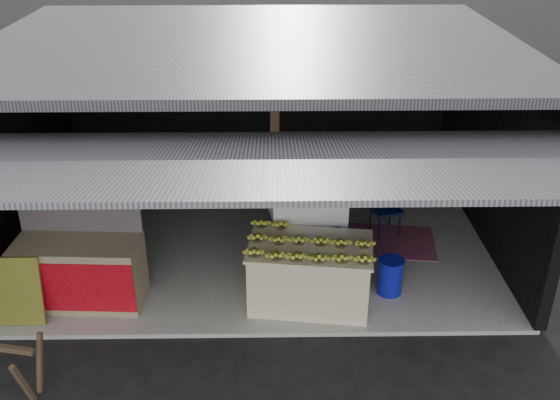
{
  "coord_description": "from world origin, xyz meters",
  "views": [
    {
      "loc": [
        0.25,
        -5.95,
        4.91
      ],
      "look_at": [
        0.36,
        1.5,
        1.1
      ],
      "focal_mm": 40.0,
      "sensor_mm": 36.0,
      "label": 1
    }
  ],
  "objects_px": {
    "white_crate": "(307,230)",
    "sawhorse": "(7,364)",
    "neighbor_stall": "(80,269)",
    "plastic_chair": "(384,202)",
    "water_barrel": "(390,277)",
    "banana_table": "(310,273)"
  },
  "relations": [
    {
      "from": "neighbor_stall",
      "to": "plastic_chair",
      "type": "xyz_separation_m",
      "value": [
        4.14,
        1.73,
        0.03
      ]
    },
    {
      "from": "neighbor_stall",
      "to": "water_barrel",
      "type": "relative_size",
      "value": 3.38
    },
    {
      "from": "banana_table",
      "to": "neighbor_stall",
      "type": "relative_size",
      "value": 1.03
    },
    {
      "from": "water_barrel",
      "to": "banana_table",
      "type": "bearing_deg",
      "value": -170.4
    },
    {
      "from": "sawhorse",
      "to": "water_barrel",
      "type": "xyz_separation_m",
      "value": [
        4.33,
        1.71,
        -0.12
      ]
    },
    {
      "from": "banana_table",
      "to": "white_crate",
      "type": "xyz_separation_m",
      "value": [
        0.01,
        0.88,
        0.13
      ]
    },
    {
      "from": "sawhorse",
      "to": "plastic_chair",
      "type": "height_order",
      "value": "plastic_chair"
    },
    {
      "from": "sawhorse",
      "to": "water_barrel",
      "type": "height_order",
      "value": "sawhorse"
    },
    {
      "from": "sawhorse",
      "to": "neighbor_stall",
      "type": "bearing_deg",
      "value": 89.2
    },
    {
      "from": "banana_table",
      "to": "white_crate",
      "type": "bearing_deg",
      "value": 96.84
    },
    {
      "from": "plastic_chair",
      "to": "white_crate",
      "type": "bearing_deg",
      "value": -158.16
    },
    {
      "from": "banana_table",
      "to": "water_barrel",
      "type": "distance_m",
      "value": 1.1
    },
    {
      "from": "sawhorse",
      "to": "banana_table",
      "type": "bearing_deg",
      "value": 36.68
    },
    {
      "from": "sawhorse",
      "to": "water_barrel",
      "type": "relative_size",
      "value": 1.46
    },
    {
      "from": "white_crate",
      "to": "sawhorse",
      "type": "relative_size",
      "value": 1.6
    },
    {
      "from": "banana_table",
      "to": "neighbor_stall",
      "type": "xyz_separation_m",
      "value": [
        -2.91,
        0.07,
        0.06
      ]
    },
    {
      "from": "white_crate",
      "to": "sawhorse",
      "type": "xyz_separation_m",
      "value": [
        -3.27,
        -2.42,
        -0.2
      ]
    },
    {
      "from": "water_barrel",
      "to": "sawhorse",
      "type": "bearing_deg",
      "value": -158.39
    },
    {
      "from": "white_crate",
      "to": "neighbor_stall",
      "type": "relative_size",
      "value": 0.69
    },
    {
      "from": "banana_table",
      "to": "plastic_chair",
      "type": "bearing_deg",
      "value": 63.14
    },
    {
      "from": "neighbor_stall",
      "to": "sawhorse",
      "type": "bearing_deg",
      "value": -99.45
    },
    {
      "from": "plastic_chair",
      "to": "banana_table",
      "type": "bearing_deg",
      "value": -139.49
    }
  ]
}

